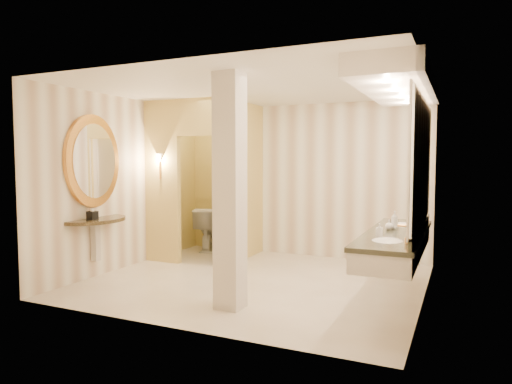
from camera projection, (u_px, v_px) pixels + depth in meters
floor at (255, 281)px, 6.47m from camera, size 4.50×4.50×0.00m
ceiling at (255, 88)px, 6.28m from camera, size 4.50×4.50×0.00m
wall_back at (301, 180)px, 8.19m from camera, size 4.50×0.02×2.70m
wall_front at (172, 196)px, 4.56m from camera, size 4.50×0.02×2.70m
wall_left at (127, 183)px, 7.30m from camera, size 0.02×4.00×2.70m
wall_right at (426, 191)px, 5.45m from camera, size 0.02×4.00×2.70m
toilet_closet at (218, 180)px, 7.72m from camera, size 1.50×1.55×2.70m
wall_sconce at (160, 159)px, 7.53m from camera, size 0.14×0.14×0.42m
vanity at (400, 167)px, 5.28m from camera, size 0.75×2.58×2.09m
console_shelf at (93, 186)px, 6.58m from camera, size 1.03×1.03×1.96m
pillar at (230, 192)px, 5.21m from camera, size 0.30×0.30×2.70m
tissue_box at (92, 215)px, 6.43m from camera, size 0.12×0.12×0.12m
toilet at (209, 229)px, 8.71m from camera, size 0.66×0.89×0.82m
soap_bottle_a at (379, 230)px, 4.97m from camera, size 0.07×0.07×0.15m
soap_bottle_b at (389, 225)px, 5.48m from camera, size 0.12×0.12×0.12m
soap_bottle_c at (395, 220)px, 5.53m from camera, size 0.10×0.10×0.22m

